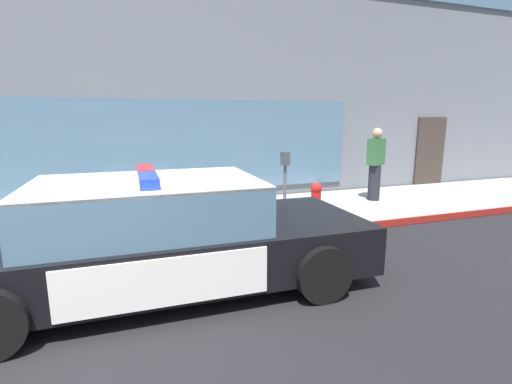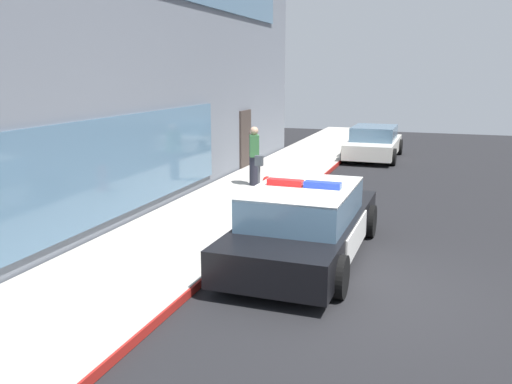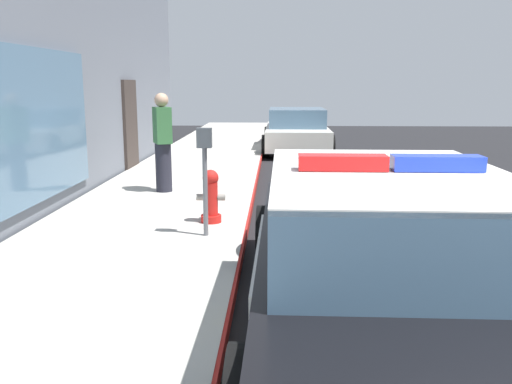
{
  "view_description": "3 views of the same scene",
  "coord_description": "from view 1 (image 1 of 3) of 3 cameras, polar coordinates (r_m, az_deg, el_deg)",
  "views": [
    {
      "loc": [
        1.06,
        -3.21,
        2.12
      ],
      "look_at": [
        3.14,
        2.69,
        0.85
      ],
      "focal_mm": 26.18,
      "sensor_mm": 36.0,
      "label": 1
    },
    {
      "loc": [
        -7.88,
        -0.93,
        3.41
      ],
      "look_at": [
        3.29,
        2.91,
        0.74
      ],
      "focal_mm": 37.64,
      "sensor_mm": 36.0,
      "label": 2
    },
    {
      "loc": [
        -2.72,
        2.16,
        2.01
      ],
      "look_at": [
        3.97,
        2.4,
        0.68
      ],
      "focal_mm": 38.23,
      "sensor_mm": 36.0,
      "label": 3
    }
  ],
  "objects": [
    {
      "name": "ground",
      "position": [
        3.99,
        -34.17,
        -22.79
      ],
      "size": [
        48.0,
        48.0,
        0.0
      ],
      "primitive_type": "plane",
      "color": "black"
    },
    {
      "name": "sidewalk",
      "position": [
        7.57,
        -26.78,
        -5.49
      ],
      "size": [
        48.0,
        2.88,
        0.15
      ],
      "primitive_type": "cube",
      "color": "#B2ADA3",
      "rests_on": "ground"
    },
    {
      "name": "curb_red_paint",
      "position": [
        6.2,
        -28.42,
        -9.25
      ],
      "size": [
        28.8,
        0.04,
        0.14
      ],
      "primitive_type": "cube",
      "color": "maroon",
      "rests_on": "ground"
    },
    {
      "name": "storefront_building",
      "position": [
        13.35,
        -16.12,
        19.0
      ],
      "size": [
        25.13,
        9.09,
        7.94
      ],
      "color": "slate",
      "rests_on": "ground"
    },
    {
      "name": "police_cruiser",
      "position": [
        4.77,
        -14.14,
        -6.49
      ],
      "size": [
        5.04,
        2.18,
        1.49
      ],
      "rotation": [
        0.0,
        0.0,
        -0.01
      ],
      "color": "black",
      "rests_on": "ground"
    },
    {
      "name": "fire_hydrant",
      "position": [
        7.31,
        9.17,
        -1.48
      ],
      "size": [
        0.34,
        0.39,
        0.73
      ],
      "color": "red",
      "rests_on": "sidewalk"
    },
    {
      "name": "pedestrian_on_sidewalk",
      "position": [
        9.28,
        17.78,
        4.06
      ],
      "size": [
        0.47,
        0.4,
        1.71
      ],
      "rotation": [
        0.0,
        0.0,
        1.98
      ],
      "color": "#23232D",
      "rests_on": "sidewalk"
    },
    {
      "name": "parking_meter",
      "position": [
        6.9,
        4.46,
        2.75
      ],
      "size": [
        0.12,
        0.18,
        1.34
      ],
      "color": "slate",
      "rests_on": "sidewalk"
    }
  ]
}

